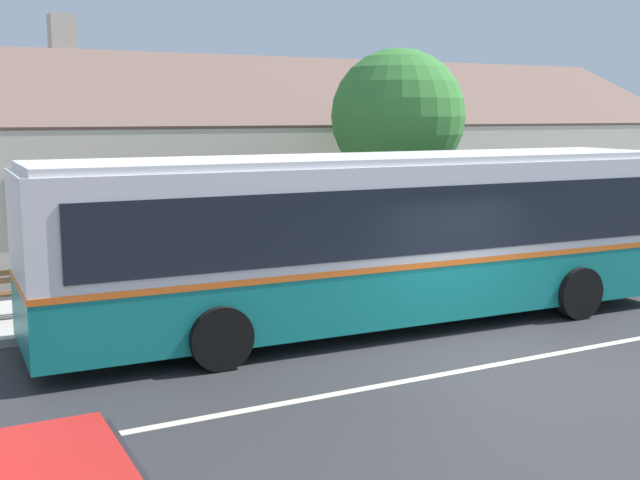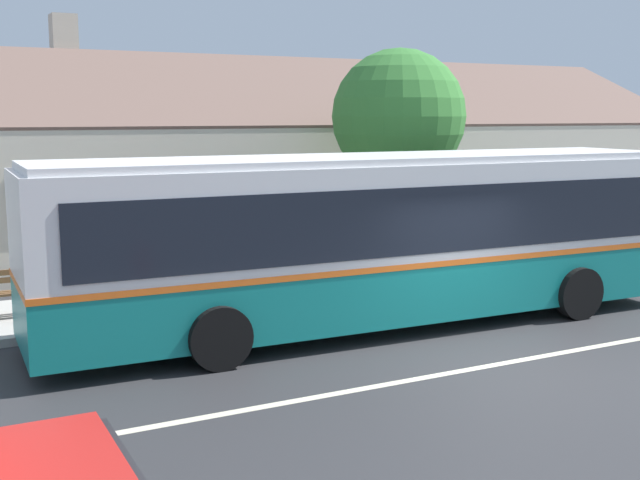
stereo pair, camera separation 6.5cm
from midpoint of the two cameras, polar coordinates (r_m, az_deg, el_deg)
ground_plane at (r=13.09m, az=13.47°, el=-8.46°), size 300.00×300.00×0.00m
sidewalk_far at (r=17.87m, az=0.81°, el=-3.29°), size 60.00×3.00×0.15m
lane_divider_stripe at (r=13.09m, az=13.47°, el=-8.45°), size 60.00×0.16×0.01m
community_building at (r=25.71m, az=-2.04°, el=4.55°), size 24.80×10.01×6.66m
transit_bus at (r=14.56m, az=3.98°, el=0.34°), size 12.36×3.05×3.13m
bench_by_building at (r=15.82m, az=-20.10°, el=-3.61°), size 1.71×0.51×0.94m
bench_down_street at (r=16.59m, az=-7.79°, el=-2.60°), size 1.63×0.51×0.94m
street_tree_primary at (r=19.52m, az=5.75°, el=8.42°), size 3.22×3.22×5.42m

